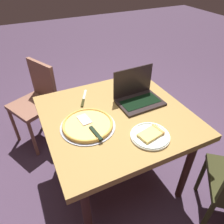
% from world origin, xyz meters
% --- Properties ---
extents(ground_plane, '(12.00, 12.00, 0.00)m').
position_xyz_m(ground_plane, '(0.00, 0.00, 0.00)').
color(ground_plane, '#3E2C40').
extents(dining_table, '(1.05, 1.00, 0.75)m').
position_xyz_m(dining_table, '(0.00, 0.00, 0.67)').
color(dining_table, olive).
rests_on(dining_table, ground_plane).
extents(laptop, '(0.35, 0.26, 0.26)m').
position_xyz_m(laptop, '(-0.23, -0.08, 0.80)').
color(laptop, black).
rests_on(laptop, dining_table).
extents(pizza_plate, '(0.26, 0.26, 0.04)m').
position_xyz_m(pizza_plate, '(-0.09, 0.31, 0.76)').
color(pizza_plate, white).
rests_on(pizza_plate, dining_table).
extents(pizza_tray, '(0.38, 0.38, 0.03)m').
position_xyz_m(pizza_tray, '(0.24, 0.04, 0.77)').
color(pizza_tray, '#9599A5').
rests_on(pizza_tray, dining_table).
extents(table_knife, '(0.13, 0.23, 0.01)m').
position_xyz_m(table_knife, '(0.16, -0.28, 0.75)').
color(table_knife, '#B9C2B5').
rests_on(table_knife, dining_table).
extents(chair_near, '(0.52, 0.52, 0.87)m').
position_xyz_m(chair_near, '(0.48, -0.86, 0.51)').
color(chair_near, brown).
rests_on(chair_near, ground_plane).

